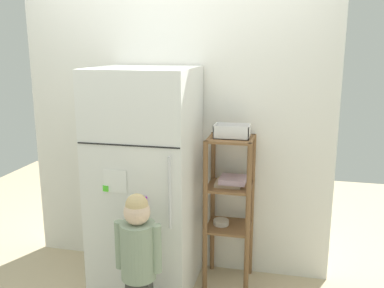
% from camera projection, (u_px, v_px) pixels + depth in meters
% --- Properties ---
extents(ground_plane, '(6.00, 6.00, 0.00)m').
position_uv_depth(ground_plane, '(163.00, 286.00, 3.26)').
color(ground_plane, tan).
extents(kitchen_wall_back, '(2.46, 0.03, 2.15)m').
position_uv_depth(kitchen_wall_back, '(175.00, 138.00, 3.38)').
color(kitchen_wall_back, silver).
rests_on(kitchen_wall_back, ground).
extents(refrigerator, '(0.71, 0.71, 1.65)m').
position_uv_depth(refrigerator, '(146.00, 181.00, 3.12)').
color(refrigerator, white).
rests_on(refrigerator, ground).
extents(child_standing, '(0.30, 0.22, 0.93)m').
position_uv_depth(child_standing, '(138.00, 250.00, 2.63)').
color(child_standing, '#393B37').
rests_on(child_standing, ground).
extents(pantry_shelf_unit, '(0.35, 0.34, 1.15)m').
position_uv_depth(pantry_shelf_unit, '(229.00, 197.00, 3.18)').
color(pantry_shelf_unit, brown).
rests_on(pantry_shelf_unit, ground).
extents(fruit_bin, '(0.25, 0.16, 0.09)m').
position_uv_depth(fruit_bin, '(233.00, 133.00, 3.06)').
color(fruit_bin, white).
rests_on(fruit_bin, pantry_shelf_unit).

